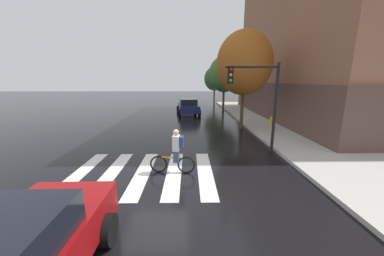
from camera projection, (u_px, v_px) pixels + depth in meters
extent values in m
plane|color=black|center=(155.00, 173.00, 7.96)|extent=(120.00, 120.00, 0.00)
cube|color=#B2AFA8|center=(383.00, 169.00, 8.07)|extent=(6.50, 50.00, 0.15)
cube|color=silver|center=(81.00, 173.00, 7.92)|extent=(0.55, 4.07, 0.01)
cube|color=silver|center=(112.00, 173.00, 7.93)|extent=(0.55, 4.07, 0.01)
cube|color=silver|center=(143.00, 173.00, 7.95)|extent=(0.55, 4.07, 0.01)
cube|color=silver|center=(174.00, 172.00, 7.97)|extent=(0.55, 4.07, 0.01)
cube|color=silver|center=(205.00, 172.00, 7.98)|extent=(0.55, 4.07, 0.01)
cylinder|color=black|center=(14.00, 232.00, 4.37)|extent=(0.25, 0.68, 0.68)
cylinder|color=black|center=(108.00, 230.00, 4.43)|extent=(0.25, 0.68, 0.68)
cube|color=navy|center=(188.00, 107.00, 21.53)|extent=(2.31, 4.76, 0.70)
cube|color=black|center=(188.00, 102.00, 21.25)|extent=(1.87, 2.36, 0.55)
cylinder|color=black|center=(178.00, 109.00, 22.93)|extent=(0.31, 0.70, 0.68)
cylinder|color=black|center=(195.00, 109.00, 23.15)|extent=(0.31, 0.70, 0.68)
cylinder|color=black|center=(179.00, 113.00, 20.08)|extent=(0.31, 0.70, 0.68)
cylinder|color=black|center=(199.00, 113.00, 20.30)|extent=(0.31, 0.70, 0.68)
torus|color=black|center=(186.00, 165.00, 7.84)|extent=(0.66, 0.12, 0.66)
torus|color=black|center=(159.00, 164.00, 7.92)|extent=(0.66, 0.12, 0.66)
cylinder|color=orange|center=(172.00, 157.00, 7.82)|extent=(0.89, 0.13, 0.05)
cylinder|color=orange|center=(176.00, 156.00, 7.79)|extent=(0.04, 0.04, 0.45)
cube|color=#384772|center=(176.00, 155.00, 7.78)|extent=(0.22, 0.30, 0.56)
cube|color=silver|center=(176.00, 143.00, 7.68)|extent=(0.27, 0.38, 0.56)
sphere|color=tan|center=(176.00, 132.00, 7.59)|extent=(0.22, 0.22, 0.22)
cube|color=navy|center=(181.00, 142.00, 7.66)|extent=(0.18, 0.29, 0.40)
cylinder|color=black|center=(275.00, 109.00, 9.83)|extent=(0.14, 0.14, 4.20)
cylinder|color=black|center=(252.00, 67.00, 9.39)|extent=(2.40, 0.10, 0.10)
cube|color=black|center=(230.00, 75.00, 9.46)|extent=(0.24, 0.20, 0.76)
sphere|color=red|center=(231.00, 69.00, 9.30)|extent=(0.14, 0.14, 0.14)
sphere|color=gold|center=(231.00, 75.00, 9.35)|extent=(0.14, 0.14, 0.14)
sphere|color=green|center=(231.00, 80.00, 9.40)|extent=(0.14, 0.14, 0.14)
cylinder|color=gold|center=(271.00, 122.00, 15.03)|extent=(0.22, 0.22, 0.65)
sphere|color=gold|center=(271.00, 117.00, 14.95)|extent=(0.18, 0.18, 0.18)
cylinder|color=gold|center=(273.00, 122.00, 15.03)|extent=(0.12, 0.09, 0.09)
cylinder|color=#4C3823|center=(242.00, 107.00, 15.05)|extent=(0.24, 0.24, 3.05)
ellipsoid|color=#A5591E|center=(244.00, 63.00, 14.37)|extent=(3.79, 3.79, 4.36)
cylinder|color=#4C3823|center=(223.00, 99.00, 23.49)|extent=(0.24, 0.24, 2.71)
ellipsoid|color=#47722D|center=(224.00, 74.00, 22.88)|extent=(3.37, 3.37, 3.88)
cylinder|color=#4C3823|center=(214.00, 95.00, 31.16)|extent=(0.24, 0.24, 2.43)
ellipsoid|color=#386033|center=(215.00, 79.00, 30.62)|extent=(3.02, 3.02, 3.48)
cube|color=brown|center=(360.00, 101.00, 19.11)|extent=(17.65, 19.88, 3.20)
cube|color=#936047|center=(377.00, 7.00, 17.40)|extent=(17.30, 19.48, 12.23)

